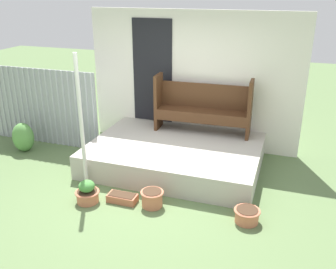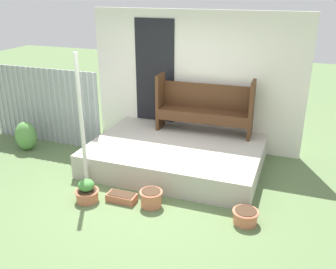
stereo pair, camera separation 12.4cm
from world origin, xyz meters
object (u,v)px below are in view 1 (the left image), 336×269
(bench, at_px, (203,105))
(shrub_by_fence, at_px, (23,137))
(flower_pot_middle, at_px, (152,198))
(flower_pot_left, at_px, (87,193))
(support_post, at_px, (81,123))
(flower_pot_right, at_px, (247,215))
(planter_box_rect, at_px, (122,198))

(bench, bearing_deg, shrub_by_fence, -163.73)
(bench, xyz_separation_m, flower_pot_middle, (-0.21, -2.10, -0.80))
(bench, height_order, flower_pot_left, bench)
(support_post, distance_m, flower_pot_left, 1.04)
(support_post, bearing_deg, shrub_by_fence, 156.25)
(flower_pot_left, height_order, flower_pot_right, flower_pot_left)
(flower_pot_left, bearing_deg, support_post, 122.05)
(support_post, height_order, flower_pot_middle, support_post)
(support_post, bearing_deg, flower_pot_right, -4.15)
(support_post, height_order, flower_pot_right, support_post)
(flower_pot_middle, bearing_deg, bench, 84.31)
(support_post, relative_size, flower_pot_middle, 6.20)
(flower_pot_left, bearing_deg, shrub_by_fence, 149.51)
(shrub_by_fence, bearing_deg, bench, 18.24)
(support_post, distance_m, bench, 2.36)
(bench, xyz_separation_m, planter_box_rect, (-0.67, -2.14, -0.88))
(bench, relative_size, flower_pot_right, 4.94)
(flower_pot_middle, relative_size, planter_box_rect, 0.78)
(flower_pot_right, bearing_deg, planter_box_rect, -177.64)
(bench, bearing_deg, flower_pot_middle, -97.66)
(support_post, distance_m, shrub_by_fence, 2.14)
(flower_pot_middle, bearing_deg, flower_pot_right, 1.80)
(support_post, xyz_separation_m, flower_pot_left, (0.27, -0.43, -0.91))
(flower_pot_middle, height_order, flower_pot_right, flower_pot_middle)
(shrub_by_fence, bearing_deg, support_post, -23.75)
(flower_pot_middle, distance_m, planter_box_rect, 0.47)
(flower_pot_right, height_order, planter_box_rect, flower_pot_right)
(shrub_by_fence, bearing_deg, flower_pot_left, -30.49)
(flower_pot_left, height_order, flower_pot_middle, flower_pot_left)
(planter_box_rect, xyz_separation_m, shrub_by_fence, (-2.58, 1.06, 0.22))
(support_post, distance_m, planter_box_rect, 1.28)
(flower_pot_right, xyz_separation_m, planter_box_rect, (-1.82, -0.07, -0.05))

